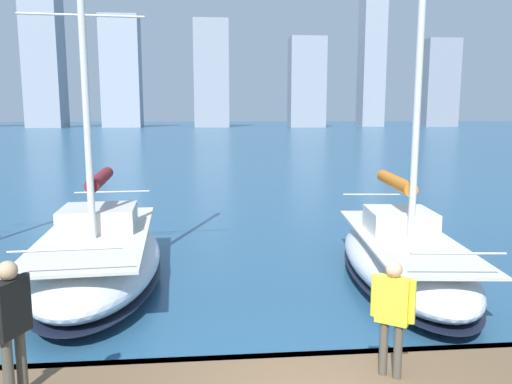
% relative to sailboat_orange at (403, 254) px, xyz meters
% --- Properties ---
extents(city_skyline, '(171.34, 19.11, 47.93)m').
position_rel_sailboat_orange_xyz_m(city_skyline, '(13.82, -155.51, 17.70)').
color(city_skyline, gray).
rests_on(city_skyline, ground).
extents(sailboat_orange, '(3.29, 7.38, 11.26)m').
position_rel_sailboat_orange_xyz_m(sailboat_orange, '(0.00, 0.00, 0.00)').
color(sailboat_orange, white).
rests_on(sailboat_orange, ground).
extents(sailboat_maroon, '(3.40, 7.42, 9.34)m').
position_rel_sailboat_orange_xyz_m(sailboat_maroon, '(7.32, -0.57, 0.01)').
color(sailboat_maroon, silver).
rests_on(sailboat_maroon, ground).
extents(person_yellow_shirt, '(0.49, 0.39, 1.57)m').
position_rel_sailboat_orange_xyz_m(person_yellow_shirt, '(2.29, 5.33, 0.86)').
color(person_yellow_shirt, '#4C473D').
rests_on(person_yellow_shirt, dock_pier).
extents(person_black_shirt, '(0.36, 0.59, 1.73)m').
position_rel_sailboat_orange_xyz_m(person_black_shirt, '(7.00, 5.42, 0.96)').
color(person_black_shirt, '#4C473D').
rests_on(person_black_shirt, dock_pier).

